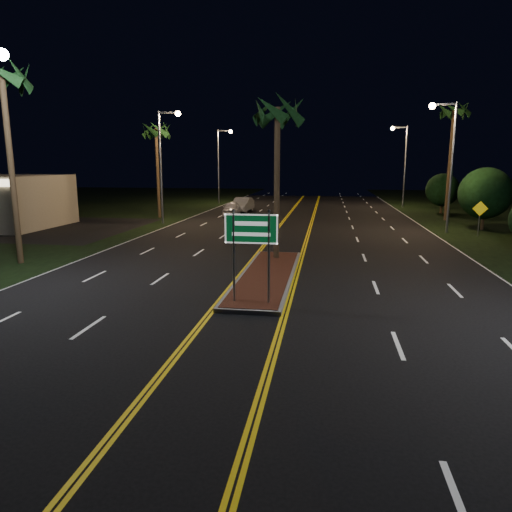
% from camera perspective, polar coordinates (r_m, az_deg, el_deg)
% --- Properties ---
extents(ground, '(120.00, 120.00, 0.00)m').
position_cam_1_polar(ground, '(13.25, -2.61, -9.93)').
color(ground, black).
rests_on(ground, ground).
extents(median_island, '(2.25, 10.25, 0.17)m').
position_cam_1_polar(median_island, '(19.83, 1.41, -2.43)').
color(median_island, gray).
rests_on(median_island, ground).
extents(highway_sign, '(1.80, 0.08, 3.20)m').
position_cam_1_polar(highway_sign, '(15.29, -0.61, 2.31)').
color(highway_sign, gray).
rests_on(highway_sign, ground).
extents(streetlight_left_mid, '(1.91, 0.44, 9.00)m').
position_cam_1_polar(streetlight_left_mid, '(38.41, -11.34, 12.41)').
color(streetlight_left_mid, gray).
rests_on(streetlight_left_mid, ground).
extents(streetlight_left_far, '(1.91, 0.44, 9.00)m').
position_cam_1_polar(streetlight_left_far, '(57.61, -4.37, 12.17)').
color(streetlight_left_far, gray).
rests_on(streetlight_left_far, ground).
extents(streetlight_right_mid, '(1.91, 0.44, 9.00)m').
position_cam_1_polar(streetlight_right_mid, '(35.06, 22.78, 11.88)').
color(streetlight_right_mid, gray).
rests_on(streetlight_right_mid, ground).
extents(streetlight_right_far, '(1.91, 0.44, 9.00)m').
position_cam_1_polar(streetlight_right_far, '(54.71, 17.80, 11.72)').
color(streetlight_right_far, gray).
rests_on(streetlight_right_far, ground).
extents(palm_median, '(2.40, 2.40, 8.30)m').
position_cam_1_polar(palm_median, '(22.87, 2.70, 17.54)').
color(palm_median, '#382819').
rests_on(palm_median, ground).
extents(palm_left_near, '(2.40, 2.40, 9.80)m').
position_cam_1_polar(palm_left_near, '(25.37, -29.18, 18.77)').
color(palm_left_near, '#382819').
rests_on(palm_left_near, ground).
extents(palm_left_far, '(2.40, 2.40, 8.80)m').
position_cam_1_polar(palm_left_far, '(43.01, -12.40, 15.02)').
color(palm_left_far, '#382819').
rests_on(palm_left_far, ground).
extents(palm_right_far, '(2.40, 2.40, 10.30)m').
position_cam_1_polar(palm_right_far, '(43.56, 23.50, 16.17)').
color(palm_right_far, '#382819').
rests_on(palm_right_far, ground).
extents(shrub_mid, '(3.78, 3.78, 4.62)m').
position_cam_1_polar(shrub_mid, '(37.94, 26.74, 7.02)').
color(shrub_mid, '#382819').
rests_on(shrub_mid, ground).
extents(shrub_far, '(3.24, 3.24, 3.96)m').
position_cam_1_polar(shrub_far, '(49.47, 22.29, 7.66)').
color(shrub_far, '#382819').
rests_on(shrub_far, ground).
extents(car_near, '(2.46, 4.78, 1.53)m').
position_cam_1_polar(car_near, '(44.12, -3.06, 6.08)').
color(car_near, silver).
rests_on(car_near, ground).
extents(car_far, '(2.53, 5.28, 1.72)m').
position_cam_1_polar(car_far, '(47.44, -1.71, 6.58)').
color(car_far, '#B1B5BB').
rests_on(car_far, ground).
extents(warning_sign, '(1.00, 0.08, 2.38)m').
position_cam_1_polar(warning_sign, '(34.56, 26.18, 4.78)').
color(warning_sign, gray).
rests_on(warning_sign, ground).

